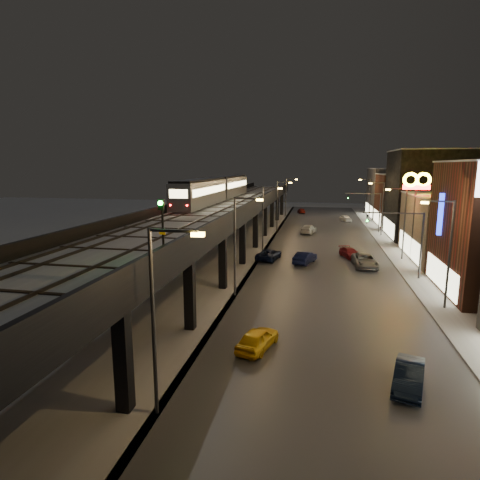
{
  "coord_description": "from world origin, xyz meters",
  "views": [
    {
      "loc": [
        6.55,
        -21.18,
        11.66
      ],
      "look_at": [
        -0.44,
        14.07,
        5.0
      ],
      "focal_mm": 30.0,
      "sensor_mm": 36.0,
      "label": 1
    }
  ],
  "objects_px": {
    "car_onc_white": "(350,253)",
    "subway_train": "(217,189)",
    "car_mid_dark": "(308,229)",
    "car_onc_dark": "(365,261)",
    "car_near_white": "(305,258)",
    "car_mid_silver": "(269,255)",
    "car_far_white": "(301,211)",
    "car_onc_red": "(346,219)",
    "car_taxi": "(258,340)",
    "car_onc_silver": "(409,377)",
    "rail_signal": "(162,216)"
  },
  "relations": [
    {
      "from": "car_taxi",
      "to": "car_onc_dark",
      "type": "bearing_deg",
      "value": -95.5
    },
    {
      "from": "rail_signal",
      "to": "car_mid_silver",
      "type": "xyz_separation_m",
      "value": [
        2.66,
        27.82,
        -8.21
      ]
    },
    {
      "from": "car_onc_silver",
      "to": "car_onc_red",
      "type": "relative_size",
      "value": 1.04
    },
    {
      "from": "rail_signal",
      "to": "car_near_white",
      "type": "height_order",
      "value": "rail_signal"
    },
    {
      "from": "car_onc_dark",
      "to": "car_onc_red",
      "type": "height_order",
      "value": "car_onc_dark"
    },
    {
      "from": "car_far_white",
      "to": "car_onc_silver",
      "type": "xyz_separation_m",
      "value": [
        9.29,
        -79.68,
        0.05
      ]
    },
    {
      "from": "car_taxi",
      "to": "car_onc_dark",
      "type": "xyz_separation_m",
      "value": [
        9.02,
        23.5,
        0.06
      ]
    },
    {
      "from": "car_onc_white",
      "to": "subway_train",
      "type": "bearing_deg",
      "value": 141.78
    },
    {
      "from": "subway_train",
      "to": "car_onc_dark",
      "type": "relative_size",
      "value": 6.26
    },
    {
      "from": "rail_signal",
      "to": "car_onc_white",
      "type": "bearing_deg",
      "value": 67.58
    },
    {
      "from": "car_mid_silver",
      "to": "car_mid_dark",
      "type": "xyz_separation_m",
      "value": [
        4.3,
        21.27,
        0.07
      ]
    },
    {
      "from": "car_onc_white",
      "to": "car_mid_silver",
      "type": "bearing_deg",
      "value": 177.6
    },
    {
      "from": "rail_signal",
      "to": "car_onc_white",
      "type": "height_order",
      "value": "rail_signal"
    },
    {
      "from": "rail_signal",
      "to": "car_onc_red",
      "type": "bearing_deg",
      "value": 77.82
    },
    {
      "from": "subway_train",
      "to": "car_near_white",
      "type": "bearing_deg",
      "value": -38.41
    },
    {
      "from": "car_taxi",
      "to": "rail_signal",
      "type": "bearing_deg",
      "value": 44.52
    },
    {
      "from": "car_mid_silver",
      "to": "car_onc_silver",
      "type": "height_order",
      "value": "car_mid_silver"
    },
    {
      "from": "car_onc_silver",
      "to": "car_far_white",
      "type": "bearing_deg",
      "value": 111.57
    },
    {
      "from": "rail_signal",
      "to": "car_near_white",
      "type": "relative_size",
      "value": 0.72
    },
    {
      "from": "subway_train",
      "to": "car_onc_white",
      "type": "distance_m",
      "value": 21.65
    },
    {
      "from": "car_onc_silver",
      "to": "car_mid_silver",
      "type": "bearing_deg",
      "value": 126.31
    },
    {
      "from": "car_taxi",
      "to": "car_onc_white",
      "type": "bearing_deg",
      "value": -89.79
    },
    {
      "from": "car_taxi",
      "to": "car_onc_white",
      "type": "xyz_separation_m",
      "value": [
        7.68,
        28.08,
        -0.08
      ]
    },
    {
      "from": "car_far_white",
      "to": "car_onc_red",
      "type": "distance_m",
      "value": 16.73
    },
    {
      "from": "car_mid_silver",
      "to": "car_far_white",
      "type": "distance_m",
      "value": 51.71
    },
    {
      "from": "subway_train",
      "to": "car_onc_silver",
      "type": "xyz_separation_m",
      "value": [
        20.03,
        -37.63,
        -7.63
      ]
    },
    {
      "from": "car_far_white",
      "to": "car_onc_white",
      "type": "distance_m",
      "value": 49.33
    },
    {
      "from": "car_taxi",
      "to": "subway_train",
      "type": "bearing_deg",
      "value": -56.18
    },
    {
      "from": "car_far_white",
      "to": "subway_train",
      "type": "bearing_deg",
      "value": 61.89
    },
    {
      "from": "car_taxi",
      "to": "car_onc_red",
      "type": "distance_m",
      "value": 63.87
    },
    {
      "from": "subway_train",
      "to": "car_mid_silver",
      "type": "relative_size",
      "value": 6.98
    },
    {
      "from": "rail_signal",
      "to": "car_mid_silver",
      "type": "distance_m",
      "value": 29.13
    },
    {
      "from": "car_near_white",
      "to": "car_mid_silver",
      "type": "relative_size",
      "value": 0.91
    },
    {
      "from": "car_onc_silver",
      "to": "car_onc_white",
      "type": "bearing_deg",
      "value": 106.54
    },
    {
      "from": "car_mid_dark",
      "to": "car_far_white",
      "type": "relative_size",
      "value": 1.4
    },
    {
      "from": "car_mid_dark",
      "to": "car_onc_red",
      "type": "distance_m",
      "value": 18.43
    },
    {
      "from": "car_near_white",
      "to": "car_onc_white",
      "type": "xyz_separation_m",
      "value": [
        5.55,
        4.22,
        -0.12
      ]
    },
    {
      "from": "car_onc_silver",
      "to": "car_onc_dark",
      "type": "relative_size",
      "value": 0.75
    },
    {
      "from": "car_far_white",
      "to": "car_mid_silver",
      "type": "bearing_deg",
      "value": 74.35
    },
    {
      "from": "car_mid_silver",
      "to": "car_onc_white",
      "type": "xyz_separation_m",
      "value": [
        10.09,
        3.07,
        -0.06
      ]
    },
    {
      "from": "car_mid_silver",
      "to": "car_onc_red",
      "type": "relative_size",
      "value": 1.23
    },
    {
      "from": "car_near_white",
      "to": "car_mid_dark",
      "type": "xyz_separation_m",
      "value": [
        -0.23,
        22.43,
        0.01
      ]
    },
    {
      "from": "rail_signal",
      "to": "car_far_white",
      "type": "relative_size",
      "value": 0.87
    },
    {
      "from": "car_mid_silver",
      "to": "car_onc_dark",
      "type": "bearing_deg",
      "value": -176.65
    },
    {
      "from": "car_mid_dark",
      "to": "subway_train",
      "type": "bearing_deg",
      "value": 52.71
    },
    {
      "from": "rail_signal",
      "to": "car_far_white",
      "type": "height_order",
      "value": "rail_signal"
    },
    {
      "from": "subway_train",
      "to": "car_mid_dark",
      "type": "distance_m",
      "value": 19.27
    },
    {
      "from": "car_onc_dark",
      "to": "car_near_white",
      "type": "bearing_deg",
      "value": 173.67
    },
    {
      "from": "rail_signal",
      "to": "car_onc_white",
      "type": "xyz_separation_m",
      "value": [
        12.75,
        30.89,
        -8.28
      ]
    },
    {
      "from": "subway_train",
      "to": "car_near_white",
      "type": "xyz_separation_m",
      "value": [
        13.6,
        -10.78,
        -7.57
      ]
    }
  ]
}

